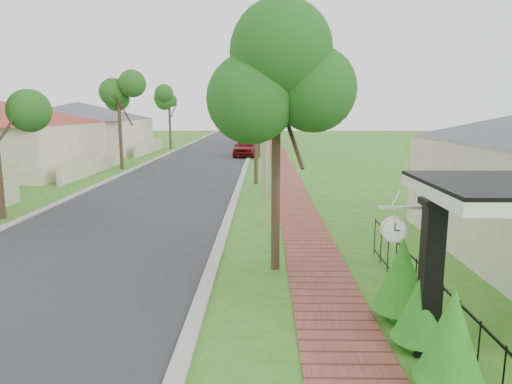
% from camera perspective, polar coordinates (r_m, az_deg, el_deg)
% --- Properties ---
extents(ground, '(160.00, 160.00, 0.00)m').
position_cam_1_polar(ground, '(8.97, -11.87, -15.42)').
color(ground, '#2A771C').
rests_on(ground, ground).
extents(road, '(7.00, 120.00, 0.02)m').
position_cam_1_polar(road, '(28.57, -8.93, 2.33)').
color(road, '#28282B').
rests_on(road, ground).
extents(kerb_right, '(0.30, 120.00, 0.10)m').
position_cam_1_polar(kerb_right, '(28.17, -1.59, 2.34)').
color(kerb_right, '#9E9E99').
rests_on(kerb_right, ground).
extents(kerb_left, '(0.30, 120.00, 0.10)m').
position_cam_1_polar(kerb_left, '(29.42, -15.95, 2.29)').
color(kerb_left, '#9E9E99').
rests_on(kerb_left, ground).
extents(sidewalk, '(1.50, 120.00, 0.03)m').
position_cam_1_polar(sidewalk, '(28.17, 3.71, 2.32)').
color(sidewalk, brown).
rests_on(sidewalk, ground).
extents(porch_post, '(0.48, 0.48, 2.52)m').
position_cam_1_polar(porch_post, '(7.85, 20.91, -10.83)').
color(porch_post, black).
rests_on(porch_post, ground).
extents(picket_fence, '(0.03, 8.02, 1.00)m').
position_cam_1_polar(picket_fence, '(9.05, 20.63, -11.97)').
color(picket_fence, black).
rests_on(picket_fence, ground).
extents(street_trees, '(10.70, 37.65, 5.89)m').
position_cam_1_polar(street_trees, '(35.06, -6.99, 11.25)').
color(street_trees, '#382619').
rests_on(street_trees, ground).
extents(hedge_row, '(0.90, 3.12, 1.66)m').
position_cam_1_polar(hedge_row, '(8.05, 19.80, -13.30)').
color(hedge_row, '#136316').
rests_on(hedge_row, ground).
extents(far_house_grey, '(15.56, 15.56, 4.60)m').
position_cam_1_polar(far_house_grey, '(45.18, -21.14, 7.61)').
color(far_house_grey, beige).
rests_on(far_house_grey, ground).
extents(parked_car_red, '(2.22, 4.64, 1.53)m').
position_cam_1_polar(parked_car_red, '(38.53, -1.26, 5.61)').
color(parked_car_red, '#5D0D0E').
rests_on(parked_car_red, ground).
extents(parked_car_white, '(1.96, 4.37, 1.39)m').
position_cam_1_polar(parked_car_white, '(47.44, -0.84, 6.38)').
color(parked_car_white, silver).
rests_on(parked_car_white, ground).
extents(near_tree, '(2.18, 2.18, 5.60)m').
position_cam_1_polar(near_tree, '(10.74, 2.58, 13.49)').
color(near_tree, '#382619').
rests_on(near_tree, ground).
extents(utility_pole, '(1.20, 0.24, 8.14)m').
position_cam_1_polar(utility_pole, '(20.08, 1.29, 11.00)').
color(utility_pole, gray).
rests_on(utility_pole, ground).
extents(station_clock, '(0.72, 0.13, 0.61)m').
position_cam_1_polar(station_clock, '(7.82, 16.90, -4.30)').
color(station_clock, silver).
rests_on(station_clock, ground).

